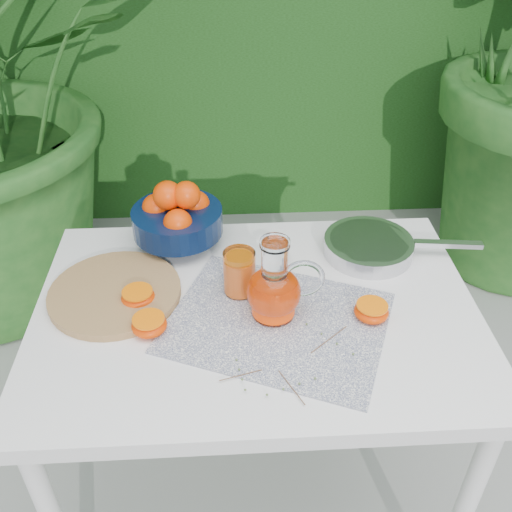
{
  "coord_description": "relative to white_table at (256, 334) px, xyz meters",
  "views": [
    {
      "loc": [
        -0.17,
        -0.97,
        1.6
      ],
      "look_at": [
        -0.12,
        0.02,
        0.88
      ],
      "focal_mm": 40.0,
      "sensor_mm": 36.0,
      "label": 1
    }
  ],
  "objects": [
    {
      "name": "ground",
      "position": [
        0.12,
        -0.0,
        -0.67
      ],
      "size": [
        60.0,
        60.0,
        0.0
      ],
      "primitive_type": "plane",
      "color": "#AEABA6"
    },
    {
      "name": "white_table",
      "position": [
        0.0,
        0.0,
        0.0
      ],
      "size": [
        1.0,
        0.7,
        0.75
      ],
      "color": "white",
      "rests_on": "ground"
    },
    {
      "name": "placemat",
      "position": [
        0.04,
        -0.05,
        0.08
      ],
      "size": [
        0.56,
        0.51,
        0.0
      ],
      "primitive_type": "cube",
      "rotation": [
        0.0,
        0.0,
        -0.39
      ],
      "color": "#0B133F",
      "rests_on": "white_table"
    },
    {
      "name": "cutting_board",
      "position": [
        -0.32,
        0.06,
        0.09
      ],
      "size": [
        0.39,
        0.39,
        0.02
      ],
      "primitive_type": "cylinder",
      "rotation": [
        0.0,
        0.0,
        0.38
      ],
      "color": "#A37E49",
      "rests_on": "white_table"
    },
    {
      "name": "fruit_bowl",
      "position": [
        -0.19,
        0.27,
        0.16
      ],
      "size": [
        0.25,
        0.25,
        0.18
      ],
      "color": "black",
      "rests_on": "white_table"
    },
    {
      "name": "juice_pitcher",
      "position": [
        0.04,
        -0.03,
        0.15
      ],
      "size": [
        0.17,
        0.12,
        0.2
      ],
      "color": "white",
      "rests_on": "white_table"
    },
    {
      "name": "juice_tumbler",
      "position": [
        -0.04,
        0.06,
        0.14
      ],
      "size": [
        0.08,
        0.08,
        0.11
      ],
      "color": "white",
      "rests_on": "white_table"
    },
    {
      "name": "saute_pan",
      "position": [
        0.3,
        0.19,
        0.1
      ],
      "size": [
        0.41,
        0.25,
        0.04
      ],
      "color": "#B9BABE",
      "rests_on": "white_table"
    },
    {
      "name": "orange_halves",
      "position": [
        -0.08,
        -0.03,
        0.1
      ],
      "size": [
        0.6,
        0.18,
        0.04
      ],
      "color": "#F34602",
      "rests_on": "white_table"
    },
    {
      "name": "thyme_sprigs",
      "position": [
        0.06,
        -0.18,
        0.09
      ],
      "size": [
        0.28,
        0.22,
        0.01
      ],
      "color": "brown",
      "rests_on": "white_table"
    }
  ]
}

